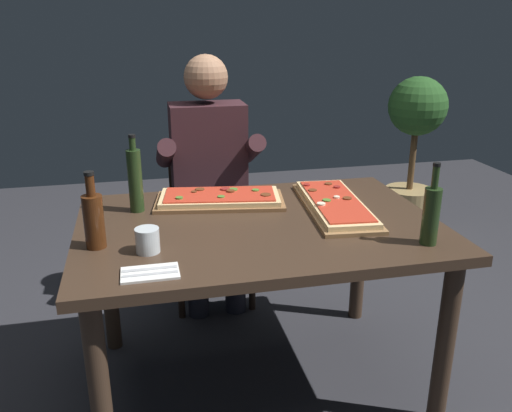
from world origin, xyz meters
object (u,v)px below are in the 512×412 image
(dining_table, at_px, (259,244))
(oil_bottle_amber, at_px, (431,214))
(tumbler_near_camera, at_px, (147,240))
(diner_chair, at_px, (208,211))
(potted_plant_corner, at_px, (414,147))
(pizza_rectangular_left, at_px, (335,204))
(seated_diner, at_px, (210,172))
(vinegar_bottle_green, at_px, (94,219))
(pizza_rectangular_front, at_px, (220,199))
(wine_bottle_dark, at_px, (135,179))

(dining_table, bearing_deg, oil_bottle_amber, -31.91)
(oil_bottle_amber, bearing_deg, dining_table, 148.09)
(tumbler_near_camera, bearing_deg, diner_chair, 71.76)
(potted_plant_corner, bearing_deg, dining_table, -135.55)
(pizza_rectangular_left, height_order, seated_diner, seated_diner)
(dining_table, bearing_deg, tumbler_near_camera, -156.50)
(vinegar_bottle_green, xyz_separation_m, seated_diner, (0.52, 0.84, -0.10))
(pizza_rectangular_front, height_order, wine_bottle_dark, wine_bottle_dark)
(diner_chair, height_order, seated_diner, seated_diner)
(dining_table, bearing_deg, pizza_rectangular_left, 13.07)
(pizza_rectangular_front, xyz_separation_m, diner_chair, (0.02, 0.60, -0.27))
(pizza_rectangular_left, xyz_separation_m, potted_plant_corner, (1.10, 1.33, -0.12))
(pizza_rectangular_front, relative_size, seated_diner, 0.44)
(pizza_rectangular_left, bearing_deg, tumbler_near_camera, -160.98)
(dining_table, xyz_separation_m, vinegar_bottle_green, (-0.61, -0.11, 0.20))
(oil_bottle_amber, relative_size, potted_plant_corner, 0.26)
(oil_bottle_amber, relative_size, seated_diner, 0.22)
(diner_chair, bearing_deg, potted_plant_corner, 20.05)
(vinegar_bottle_green, bearing_deg, oil_bottle_amber, -11.29)
(pizza_rectangular_front, bearing_deg, oil_bottle_amber, -42.48)
(oil_bottle_amber, xyz_separation_m, seated_diner, (-0.63, 1.07, -0.11))
(dining_table, bearing_deg, wine_bottle_dark, 152.79)
(wine_bottle_dark, xyz_separation_m, seated_diner, (0.37, 0.50, -0.13))
(pizza_rectangular_left, height_order, potted_plant_corner, potted_plant_corner)
(diner_chair, relative_size, seated_diner, 0.65)
(pizza_rectangular_front, relative_size, tumbler_near_camera, 6.80)
(pizza_rectangular_left, xyz_separation_m, diner_chair, (-0.43, 0.78, -0.27))
(pizza_rectangular_front, height_order, oil_bottle_amber, oil_bottle_amber)
(dining_table, xyz_separation_m, tumbler_near_camera, (-0.43, -0.19, 0.14))
(pizza_rectangular_front, height_order, pizza_rectangular_left, same)
(tumbler_near_camera, distance_m, seated_diner, 0.99)
(vinegar_bottle_green, xyz_separation_m, potted_plant_corner, (2.05, 1.52, -0.20))
(dining_table, height_order, vinegar_bottle_green, vinegar_bottle_green)
(vinegar_bottle_green, height_order, diner_chair, vinegar_bottle_green)
(diner_chair, bearing_deg, tumbler_near_camera, -108.24)
(diner_chair, distance_m, seated_diner, 0.28)
(pizza_rectangular_left, relative_size, wine_bottle_dark, 1.99)
(oil_bottle_amber, xyz_separation_m, vinegar_bottle_green, (-1.15, 0.23, -0.01))
(pizza_rectangular_left, relative_size, tumbler_near_camera, 7.44)
(dining_table, xyz_separation_m, oil_bottle_amber, (0.54, -0.34, 0.21))
(wine_bottle_dark, bearing_deg, pizza_rectangular_left, -11.02)
(oil_bottle_amber, relative_size, diner_chair, 0.34)
(tumbler_near_camera, bearing_deg, pizza_rectangular_front, 54.46)
(dining_table, height_order, wine_bottle_dark, wine_bottle_dark)
(diner_chair, bearing_deg, seated_diner, -90.00)
(wine_bottle_dark, height_order, seated_diner, seated_diner)
(dining_table, bearing_deg, seated_diner, 96.88)
(potted_plant_corner, bearing_deg, vinegar_bottle_green, -143.42)
(oil_bottle_amber, height_order, tumbler_near_camera, oil_bottle_amber)
(wine_bottle_dark, bearing_deg, potted_plant_corner, 31.72)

